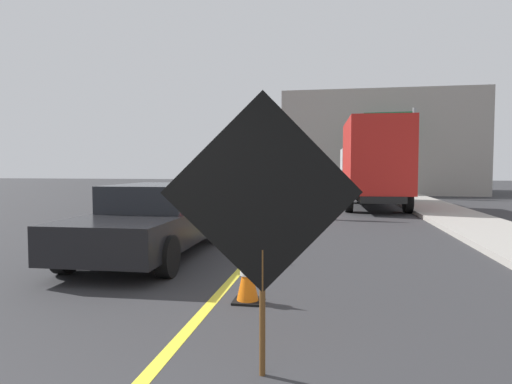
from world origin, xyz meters
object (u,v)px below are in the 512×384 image
at_px(roadwork_sign, 262,198).
at_px(box_truck, 373,163).
at_px(traffic_cone_far_lane, 257,227).
at_px(pickup_car, 155,219).
at_px(traffic_cone_mid_lane, 260,246).
at_px(arrow_board_trailer, 286,203).
at_px(traffic_cone_curbside, 258,217).
at_px(traffic_cone_near_sign, 248,276).
at_px(highway_guide_sign, 399,137).

relative_size(roadwork_sign, box_truck, 0.33).
bearing_deg(traffic_cone_far_lane, pickup_car, -140.84).
bearing_deg(traffic_cone_mid_lane, arrow_board_trailer, 91.91).
bearing_deg(roadwork_sign, traffic_cone_curbside, 99.64).
relative_size(box_truck, pickup_car, 1.44).
height_order(pickup_car, traffic_cone_mid_lane, pickup_car).
bearing_deg(pickup_car, traffic_cone_near_sign, -48.57).
height_order(box_truck, highway_guide_sign, highway_guide_sign).
xyz_separation_m(highway_guide_sign, traffic_cone_near_sign, (-4.75, -20.14, -3.09)).
height_order(pickup_car, highway_guide_sign, highway_guide_sign).
xyz_separation_m(highway_guide_sign, traffic_cone_far_lane, (-5.34, -16.01, -3.04)).
xyz_separation_m(arrow_board_trailer, traffic_cone_mid_lane, (0.24, -7.21, -0.20)).
relative_size(traffic_cone_mid_lane, traffic_cone_curbside, 0.79).
bearing_deg(roadwork_sign, traffic_cone_far_lane, 100.11).
xyz_separation_m(traffic_cone_near_sign, traffic_cone_mid_lane, (-0.23, 2.37, -0.05)).
bearing_deg(roadwork_sign, pickup_car, 121.85).
distance_m(arrow_board_trailer, traffic_cone_curbside, 3.23).
height_order(pickup_car, traffic_cone_near_sign, pickup_car).
distance_m(traffic_cone_near_sign, traffic_cone_curbside, 6.45).
xyz_separation_m(roadwork_sign, box_truck, (2.25, 15.45, 0.44)).
bearing_deg(arrow_board_trailer, box_truck, 50.85).
bearing_deg(box_truck, traffic_cone_near_sign, -101.47).
height_order(arrow_board_trailer, traffic_cone_curbside, arrow_board_trailer).
relative_size(highway_guide_sign, traffic_cone_curbside, 6.81).
distance_m(arrow_board_trailer, traffic_cone_mid_lane, 7.22).
distance_m(box_truck, highway_guide_sign, 7.06).
distance_m(arrow_board_trailer, traffic_cone_far_lane, 5.46).
distance_m(traffic_cone_far_lane, traffic_cone_curbside, 2.28).
bearing_deg(arrow_board_trailer, roadwork_sign, -85.21).
xyz_separation_m(traffic_cone_mid_lane, traffic_cone_curbside, (-0.69, 4.01, 0.08)).
bearing_deg(box_truck, traffic_cone_curbside, -117.12).
height_order(roadwork_sign, traffic_cone_far_lane, roadwork_sign).
bearing_deg(arrow_board_trailer, traffic_cone_curbside, -97.93).
bearing_deg(traffic_cone_far_lane, traffic_cone_near_sign, -81.91).
relative_size(highway_guide_sign, traffic_cone_near_sign, 7.35).
distance_m(roadwork_sign, traffic_cone_mid_lane, 4.51).
bearing_deg(traffic_cone_near_sign, pickup_car, 131.43).
height_order(roadwork_sign, traffic_cone_curbside, roadwork_sign).
xyz_separation_m(arrow_board_trailer, traffic_cone_curbside, (-0.45, -3.20, -0.12)).
bearing_deg(arrow_board_trailer, traffic_cone_far_lane, -91.19).
bearing_deg(roadwork_sign, arrow_board_trailer, 94.79).
distance_m(traffic_cone_mid_lane, traffic_cone_curbside, 4.07).
bearing_deg(pickup_car, box_truck, 64.81).
bearing_deg(traffic_cone_far_lane, arrow_board_trailer, 88.81).
xyz_separation_m(arrow_board_trailer, traffic_cone_near_sign, (0.47, -9.58, -0.15)).
bearing_deg(traffic_cone_curbside, pickup_car, -111.29).
xyz_separation_m(pickup_car, traffic_cone_curbside, (1.44, 3.71, -0.34)).
relative_size(roadwork_sign, highway_guide_sign, 0.47).
xyz_separation_m(box_truck, pickup_car, (-5.11, -10.86, -1.21)).
bearing_deg(arrow_board_trailer, highway_guide_sign, 63.68).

